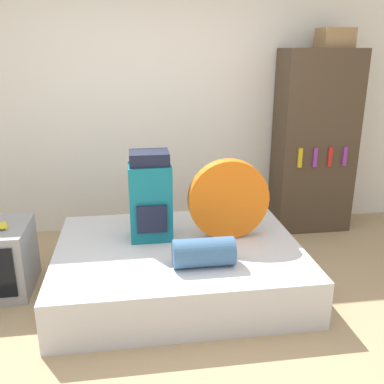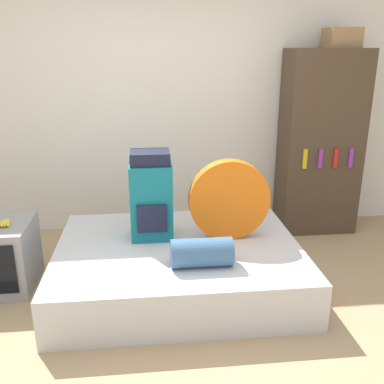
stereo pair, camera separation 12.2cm
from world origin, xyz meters
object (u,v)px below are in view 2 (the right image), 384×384
object	(u,v)px
bookshelf	(320,144)
sleeping_roll	(202,252)
backpack	(151,197)
tent_bag	(229,200)
cardboard_box	(342,38)

from	to	relation	value
bookshelf	sleeping_roll	bearing A→B (deg)	-134.81
backpack	tent_bag	size ratio (longest dim) A/B	1.10
backpack	tent_bag	bearing A→B (deg)	-7.41
backpack	sleeping_roll	size ratio (longest dim) A/B	1.64
tent_bag	bookshelf	bearing A→B (deg)	40.19
cardboard_box	backpack	bearing A→B (deg)	-154.85
sleeping_roll	bookshelf	bearing A→B (deg)	45.19
backpack	cardboard_box	world-z (taller)	cardboard_box
sleeping_roll	bookshelf	xyz separation A→B (m)	(1.43, 1.44, 0.47)
tent_bag	bookshelf	world-z (taller)	bookshelf
backpack	tent_bag	distance (m)	0.64
backpack	sleeping_roll	xyz separation A→B (m)	(0.35, -0.56, -0.25)
bookshelf	cardboard_box	bearing A→B (deg)	4.10
sleeping_roll	cardboard_box	xyz separation A→B (m)	(1.55, 1.45, 1.52)
sleeping_roll	bookshelf	world-z (taller)	bookshelf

